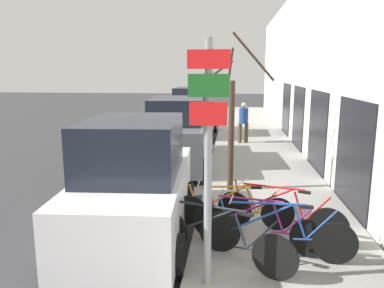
{
  "coord_description": "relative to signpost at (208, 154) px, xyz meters",
  "views": [
    {
      "loc": [
        1.66,
        -1.16,
        3.07
      ],
      "look_at": [
        0.84,
        6.47,
        1.58
      ],
      "focal_mm": 35.0,
      "sensor_mm": 36.0,
      "label": 1
    }
  ],
  "objects": [
    {
      "name": "parked_car_1",
      "position": [
        -1.45,
        7.17,
        -0.98
      ],
      "size": [
        2.17,
        4.87,
        2.24
      ],
      "rotation": [
        0.0,
        0.0,
        0.05
      ],
      "color": "#51565B",
      "rests_on": "ground"
    },
    {
      "name": "pedestrian_near",
      "position": [
        0.78,
        10.69,
        -0.9
      ],
      "size": [
        0.43,
        0.37,
        1.66
      ],
      "rotation": [
        0.0,
        0.0,
        0.26
      ],
      "color": "#4C3D2D",
      "rests_on": "sidewalk_curb"
    },
    {
      "name": "street_tree",
      "position": [
        0.31,
        4.33,
        -0.23
      ],
      "size": [
        1.67,
        0.9,
        3.83
      ],
      "color": "#3D2D23",
      "rests_on": "sidewalk_curb"
    },
    {
      "name": "parked_car_2",
      "position": [
        -1.51,
        12.85,
        -0.97
      ],
      "size": [
        2.1,
        4.23,
        2.33
      ],
      "rotation": [
        0.0,
        0.0,
        -0.02
      ],
      "color": "gray",
      "rests_on": "ground"
    },
    {
      "name": "parked_car_0",
      "position": [
        -1.43,
        1.64,
        -1.0
      ],
      "size": [
        2.17,
        4.42,
        2.25
      ],
      "rotation": [
        0.0,
        0.0,
        0.05
      ],
      "color": "silver",
      "rests_on": "ground"
    },
    {
      "name": "ground_plane",
      "position": [
        -1.36,
        7.6,
        -2.01
      ],
      "size": [
        80.0,
        80.0,
        0.0
      ],
      "primitive_type": "plane",
      "color": "#333335"
    },
    {
      "name": "bicycle_2",
      "position": [
        0.75,
        1.19,
        -1.48
      ],
      "size": [
        2.24,
        0.82,
        0.88
      ],
      "rotation": [
        0.0,
        0.0,
        1.25
      ],
      "color": "black",
      "rests_on": "sidewalk_curb"
    },
    {
      "name": "sidewalk_curb",
      "position": [
        1.24,
        10.4,
        -1.94
      ],
      "size": [
        3.2,
        32.0,
        0.15
      ],
      "color": "gray",
      "rests_on": "ground"
    },
    {
      "name": "signpost",
      "position": [
        0.0,
        0.0,
        0.0
      ],
      "size": [
        0.54,
        0.13,
        3.34
      ],
      "color": "gray",
      "rests_on": "sidewalk_curb"
    },
    {
      "name": "bicycle_0",
      "position": [
        0.13,
        0.57,
        -1.46
      ],
      "size": [
        2.26,
        1.05,
        0.95
      ],
      "rotation": [
        0.0,
        0.0,
        1.14
      ],
      "color": "black",
      "rests_on": "sidewalk_curb"
    },
    {
      "name": "bicycle_1",
      "position": [
        1.02,
        0.87,
        -1.46
      ],
      "size": [
        2.44,
        0.49,
        0.94
      ],
      "rotation": [
        0.0,
        0.0,
        1.44
      ],
      "color": "black",
      "rests_on": "sidewalk_curb"
    },
    {
      "name": "building_facade",
      "position": [
        2.98,
        10.33,
        1.2
      ],
      "size": [
        0.23,
        32.0,
        6.5
      ],
      "color": "silver",
      "rests_on": "ground"
    },
    {
      "name": "bicycle_3",
      "position": [
        1.17,
        1.68,
        -1.46
      ],
      "size": [
        2.21,
        1.0,
        0.95
      ],
      "rotation": [
        0.0,
        0.0,
        1.16
      ],
      "color": "black",
      "rests_on": "sidewalk_curb"
    },
    {
      "name": "bicycle_4",
      "position": [
        0.36,
        1.93,
        -1.49
      ],
      "size": [
        2.27,
        0.44,
        0.86
      ],
      "rotation": [
        0.0,
        0.0,
        1.59
      ],
      "color": "black",
      "rests_on": "sidewalk_curb"
    }
  ]
}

